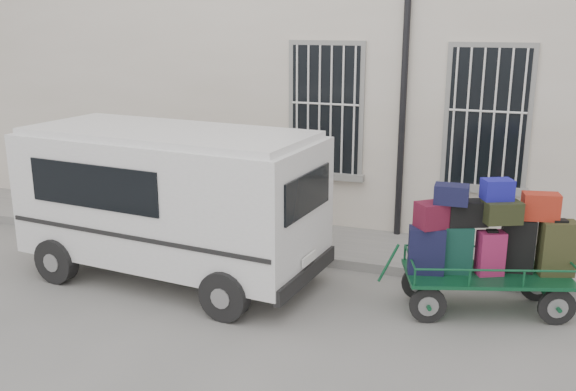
{
  "coord_description": "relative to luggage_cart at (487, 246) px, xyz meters",
  "views": [
    {
      "loc": [
        2.85,
        -7.72,
        3.77
      ],
      "look_at": [
        -0.37,
        1.0,
        1.21
      ],
      "focal_mm": 40.0,
      "sensor_mm": 36.0,
      "label": 1
    }
  ],
  "objects": [
    {
      "name": "van",
      "position": [
        -4.47,
        -0.38,
        0.37
      ],
      "size": [
        4.63,
        2.36,
        2.26
      ],
      "rotation": [
        0.0,
        0.0,
        -0.09
      ],
      "color": "silver",
      "rests_on": "ground"
    },
    {
      "name": "luggage_cart",
      "position": [
        0.0,
        0.0,
        0.0
      ],
      "size": [
        2.52,
        1.57,
        1.81
      ],
      "rotation": [
        0.0,
        0.0,
        0.32
      ],
      "color": "black",
      "rests_on": "ground"
    },
    {
      "name": "building",
      "position": [
        -2.55,
        4.93,
        2.07
      ],
      "size": [
        24.0,
        5.15,
        6.0
      ],
      "color": "beige",
      "rests_on": "ground"
    },
    {
      "name": "sidewalk",
      "position": [
        -2.55,
        1.63,
        -0.85
      ],
      "size": [
        24.0,
        1.7,
        0.15
      ],
      "primitive_type": "cube",
      "color": "slate",
      "rests_on": "ground"
    },
    {
      "name": "ground",
      "position": [
        -2.55,
        -0.57,
        -0.93
      ],
      "size": [
        80.0,
        80.0,
        0.0
      ],
      "primitive_type": "plane",
      "color": "slate",
      "rests_on": "ground"
    }
  ]
}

